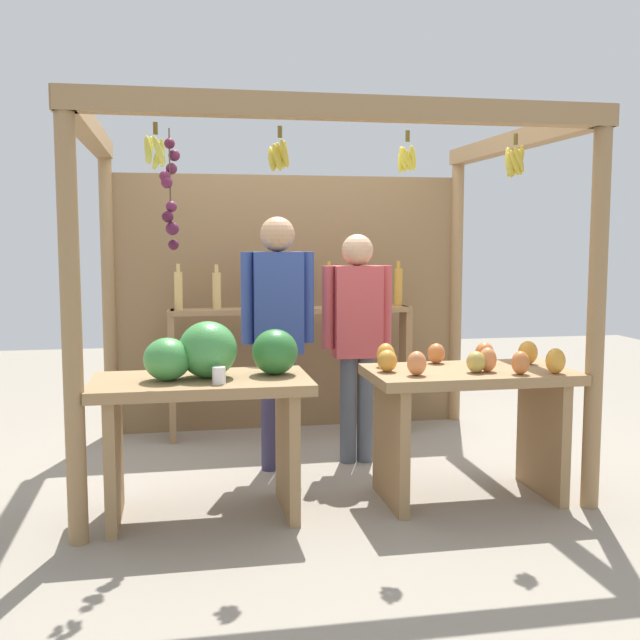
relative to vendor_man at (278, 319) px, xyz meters
name	(u,v)px	position (x,y,z in m)	size (l,w,h in m)	color
ground_plane	(314,465)	(0.25, 0.05, -1.01)	(12.00, 12.00, 0.00)	gray
market_stall	(302,264)	(0.24, 0.51, 0.34)	(2.93, 2.29, 2.25)	#99754C
fruit_counter_left	(208,393)	(-0.49, -0.77, -0.32)	(1.18, 0.64, 1.08)	#99754C
fruit_counter_right	(469,401)	(1.02, -0.77, -0.42)	(1.18, 0.64, 0.92)	#99754C
bottle_shelf_unit	(291,333)	(0.22, 0.86, -0.20)	(1.88, 0.22, 1.36)	#99754C
vendor_man	(278,319)	(0.00, 0.00, 0.00)	(0.48, 0.23, 1.67)	#353152
vendor_woman	(357,327)	(0.55, 0.07, -0.08)	(0.48, 0.21, 1.56)	#49505C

